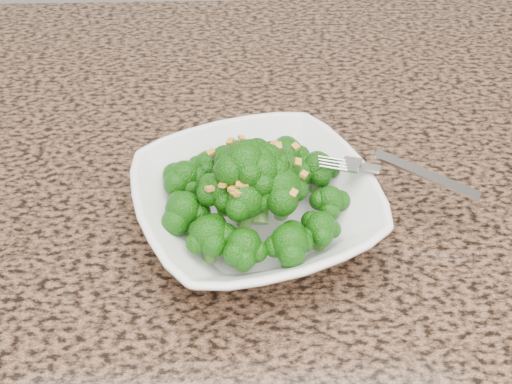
{
  "coord_description": "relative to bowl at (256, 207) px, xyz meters",
  "views": [
    {
      "loc": [
        0.04,
        -0.18,
        1.37
      ],
      "look_at": [
        0.06,
        0.29,
        0.95
      ],
      "focal_mm": 45.0,
      "sensor_mm": 36.0,
      "label": 1
    }
  ],
  "objects": [
    {
      "name": "bowl",
      "position": [
        0.0,
        0.0,
        0.0
      ],
      "size": [
        0.3,
        0.3,
        0.06
      ],
      "primitive_type": "imported",
      "rotation": [
        0.0,
        0.0,
        0.33
      ],
      "color": "white",
      "rests_on": "granite_counter"
    },
    {
      "name": "broccoli_pile",
      "position": [
        0.0,
        0.0,
        0.06
      ],
      "size": [
        0.21,
        0.21,
        0.07
      ],
      "primitive_type": null,
      "color": "#155509",
      "rests_on": "bowl"
    },
    {
      "name": "granite_counter",
      "position": [
        -0.06,
        0.01,
        -0.04
      ],
      "size": [
        1.64,
        1.04,
        0.03
      ],
      "primitive_type": "cube",
      "color": "brown",
      "rests_on": "cabinet"
    },
    {
      "name": "garlic_topping",
      "position": [
        0.0,
        0.0,
        0.1
      ],
      "size": [
        0.13,
        0.13,
        0.01
      ],
      "primitive_type": null,
      "color": "gold",
      "rests_on": "broccoli_pile"
    },
    {
      "name": "fork",
      "position": [
        0.12,
        0.02,
        0.04
      ],
      "size": [
        0.18,
        0.1,
        0.01
      ],
      "primitive_type": null,
      "rotation": [
        0.0,
        0.0,
        -0.41
      ],
      "color": "silver",
      "rests_on": "bowl"
    }
  ]
}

